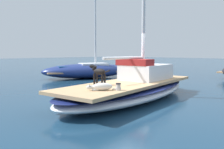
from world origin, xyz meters
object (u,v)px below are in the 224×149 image
dog_white (101,87)px  coiled_rope (102,83)px  dog_black (98,72)px  deck_winch (118,87)px  moored_boat_port_side (87,70)px  sailboat_main (131,91)px

dog_white → coiled_rope: (-1.04, 1.03, -0.08)m
dog_black → coiled_rope: dog_black is taller
deck_winch → moored_boat_port_side: size_ratio=0.03×
dog_white → moored_boat_port_side: (-7.51, 5.67, -0.23)m
dog_white → moored_boat_port_side: 9.41m
deck_winch → coiled_rope: deck_winch is taller
sailboat_main → dog_black: (-0.36, -1.30, 0.75)m
dog_white → coiled_rope: bearing=135.5°
dog_black → coiled_rope: bearing=106.4°
dog_white → deck_winch: dog_white is taller
sailboat_main → dog_black: 1.54m
coiled_rope → moored_boat_port_side: size_ratio=0.05×
sailboat_main → moored_boat_port_side: moored_boat_port_side is taller
sailboat_main → dog_white: bearing=-73.5°
coiled_rope → moored_boat_port_side: 7.96m
sailboat_main → dog_white: 2.22m
sailboat_main → deck_winch: deck_winch is taller
dog_white → dog_black: bearing=141.0°
dog_black → deck_winch: bearing=-17.4°
moored_boat_port_side → deck_winch: bearing=-34.0°
moored_boat_port_side → dog_white: bearing=-37.1°
sailboat_main → deck_winch: bearing=-60.9°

